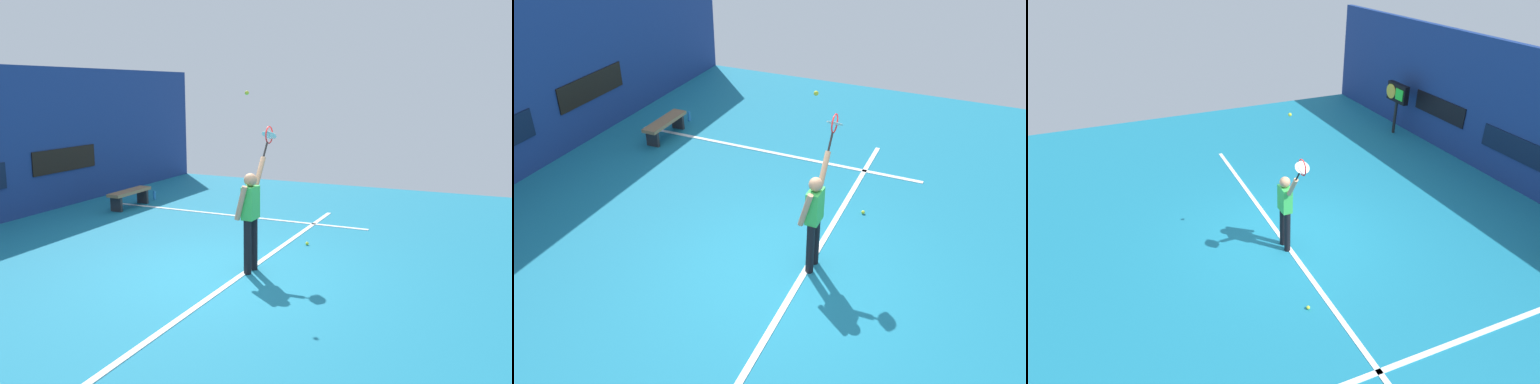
{
  "view_description": "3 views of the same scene",
  "coord_description": "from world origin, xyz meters",
  "views": [
    {
      "loc": [
        -7.81,
        -4.04,
        3.08
      ],
      "look_at": [
        0.62,
        -0.22,
        1.3
      ],
      "focal_mm": 38.48,
      "sensor_mm": 36.0,
      "label": 1
    },
    {
      "loc": [
        -6.29,
        -2.41,
        5.57
      ],
      "look_at": [
        0.28,
        0.47,
        1.23
      ],
      "focal_mm": 37.14,
      "sensor_mm": 36.0,
      "label": 2
    },
    {
      "loc": [
        7.53,
        -3.41,
        5.78
      ],
      "look_at": [
        -0.01,
        -0.22,
        1.21
      ],
      "focal_mm": 31.7,
      "sensor_mm": 36.0,
      "label": 3
    }
  ],
  "objects": [
    {
      "name": "ground_plane",
      "position": [
        0.0,
        0.0,
        0.0
      ],
      "size": [
        18.0,
        18.0,
        0.0
      ],
      "primitive_type": "plane",
      "color": "teal"
    },
    {
      "name": "tennis_ball",
      "position": [
        0.28,
        -0.22,
        2.99
      ],
      "size": [
        0.07,
        0.07,
        0.07
      ],
      "primitive_type": "sphere",
      "color": "#CCE033"
    },
    {
      "name": "back_wall",
      "position": [
        0.0,
        6.4,
        1.79
      ],
      "size": [
        18.0,
        0.2,
        3.58
      ],
      "primitive_type": "cube",
      "color": "navy",
      "rests_on": "ground_plane"
    },
    {
      "name": "tennis_player",
      "position": [
        0.24,
        -0.29,
        1.01
      ],
      "size": [
        0.81,
        0.31,
        1.91
      ],
      "color": "black",
      "rests_on": "ground_plane"
    },
    {
      "name": "spare_ball",
      "position": [
        2.13,
        -0.65,
        0.03
      ],
      "size": [
        0.07,
        0.07,
        0.07
      ],
      "primitive_type": "sphere",
      "color": "#CCE033",
      "rests_on": "ground_plane"
    },
    {
      "name": "scoreboard_clock",
      "position": [
        -4.42,
        5.73,
        1.32
      ],
      "size": [
        0.96,
        0.2,
        1.7
      ],
      "color": "black",
      "rests_on": "ground_plane"
    },
    {
      "name": "court_baseline",
      "position": [
        0.0,
        -0.24,
        0.01
      ],
      "size": [
        10.0,
        0.1,
        0.01
      ],
      "primitive_type": "cube",
      "color": "white",
      "rests_on": "ground_plane"
    },
    {
      "name": "sponsor_banner_portside",
      "position": [
        -3.0,
        6.28,
        1.23
      ],
      "size": [
        2.2,
        0.03,
        0.6
      ],
      "primitive_type": "cube",
      "color": "black"
    },
    {
      "name": "sponsor_banner_center",
      "position": [
        0.0,
        6.28,
        1.09
      ],
      "size": [
        2.2,
        0.03,
        0.6
      ],
      "primitive_type": "cube",
      "color": "#0C1933"
    },
    {
      "name": "court_sideline",
      "position": [
        3.78,
        2.0,
        0.01
      ],
      "size": [
        0.1,
        7.0,
        0.01
      ],
      "primitive_type": "cube",
      "color": "white",
      "rests_on": "ground_plane"
    },
    {
      "name": "tennis_racket",
      "position": [
        1.0,
        -0.3,
        2.23
      ],
      "size": [
        0.48,
        0.27,
        0.59
      ],
      "color": "black"
    }
  ]
}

